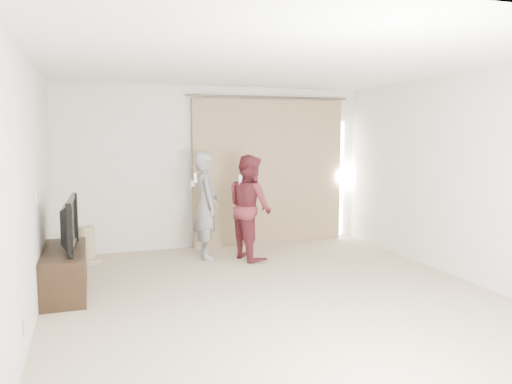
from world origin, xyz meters
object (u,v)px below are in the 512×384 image
(tv, at_px, (63,224))
(person_man, at_px, (206,205))
(tv_console, at_px, (65,271))
(person_woman, at_px, (250,207))

(tv, xyz_separation_m, person_man, (1.93, 1.12, -0.02))
(tv_console, bearing_deg, person_man, 30.08)
(tv_console, bearing_deg, tv, 0.00)
(tv, bearing_deg, person_woman, -68.83)
(tv_console, xyz_separation_m, tv, (0.00, 0.00, 0.56))
(tv, relative_size, person_woman, 0.68)
(tv, relative_size, person_man, 0.66)
(person_man, bearing_deg, tv, -149.92)
(person_man, bearing_deg, tv_console, -149.92)
(person_man, xyz_separation_m, person_woman, (0.60, -0.24, -0.02))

